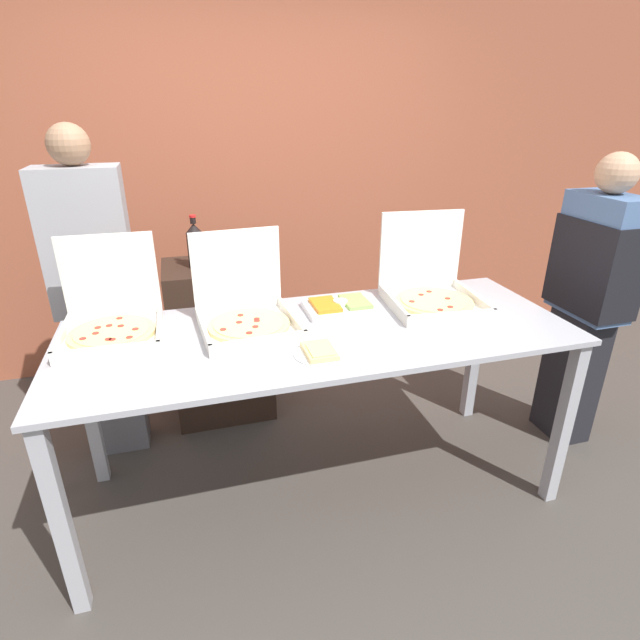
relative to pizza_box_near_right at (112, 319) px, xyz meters
The scene contains 14 objects.
ground_plane 1.33m from the pizza_box_near_right, 13.42° to the right, with size 16.00×16.00×0.00m, color #423D38.
brick_wall_behind 1.78m from the pizza_box_near_right, 59.32° to the left, with size 10.00×0.06×2.80m.
buffet_table 0.93m from the pizza_box_near_right, 13.42° to the right, with size 2.28×0.87×0.90m.
pizza_box_near_right is the anchor object (origin of this frame).
pizza_box_far_right 0.58m from the pizza_box_near_right, ahead, with size 0.44×0.46×0.41m.
pizza_box_far_left 1.51m from the pizza_box_near_right, ahead, with size 0.48×0.49×0.44m.
paper_plate_front_left 0.93m from the pizza_box_near_right, 28.20° to the right, with size 0.21×0.21×0.03m.
veggie_tray 1.04m from the pizza_box_near_right, ahead, with size 0.34×0.24×0.05m.
sideboard_podium 0.96m from the pizza_box_near_right, 53.42° to the left, with size 0.59×0.45×0.98m.
soda_bottle 0.77m from the pizza_box_near_right, 58.03° to the left, with size 0.09×0.09×0.30m.
soda_can_silver 0.95m from the pizza_box_near_right, 50.05° to the left, with size 0.07×0.07×0.12m.
soda_can_colored 0.83m from the pizza_box_near_right, 49.31° to the left, with size 0.07×0.07×0.12m.
person_guest_cap 0.48m from the pizza_box_near_right, 104.16° to the left, with size 0.40×0.22×1.76m.
person_server_vest 2.42m from the pizza_box_near_right, ahead, with size 0.24×0.42×1.62m.
Camera 1 is at (-0.56, -1.95, 1.84)m, focal length 28.00 mm.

